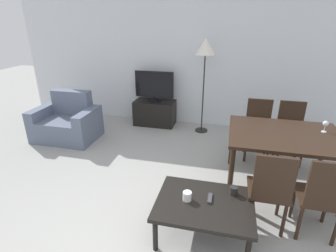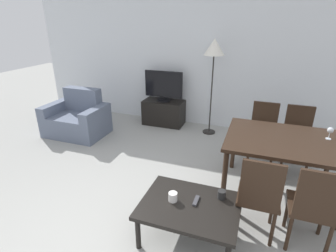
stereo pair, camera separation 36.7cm
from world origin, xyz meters
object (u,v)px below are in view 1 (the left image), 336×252
Objects in this scene: floor_lamp at (205,51)px; dining_table at (285,140)px; armchair at (67,123)px; dining_chair_near at (270,188)px; tv at (154,86)px; tv_stand at (155,113)px; remote_primary at (210,198)px; cup_white_near at (234,191)px; dining_chair_far_left at (258,126)px; cup_colored_far at (187,196)px; dining_chair_far at (290,129)px; dining_chair_near_right at (322,195)px; wine_glass_left at (326,124)px; coffee_table at (204,206)px.

dining_table is at bearing -53.51° from floor_lamp.
dining_chair_near is (3.29, -1.53, 0.21)m from armchair.
floor_lamp is at bearing 111.45° from dining_chair_near.
dining_table is (2.16, -1.73, -0.13)m from tv.
dining_chair_near is at bearing -52.79° from tv.
tv_stand is 5.44× the size of remote_primary.
cup_white_near is (0.61, -2.45, -1.08)m from floor_lamp.
dining_chair_far_left is at bearing 72.60° from remote_primary.
cup_colored_far is at bearing -67.58° from tv.
remote_primary is (-1.03, -1.81, -0.09)m from dining_chair_far.
armchair is at bearing -159.25° from floor_lamp.
tv is 3.07m from remote_primary.
dining_chair_far reaches higher than tv_stand.
dining_chair_far_left is at bearing -25.20° from tv_stand.
dining_chair_near_right reaches higher than wine_glass_left.
dining_chair_near_right is 0.81m from cup_white_near.
dining_chair_near_right reaches higher than dining_table.
dining_chair_far_left reaches higher than dining_table.
armchair is 0.82× the size of dining_table.
wine_glass_left is at bearing 44.44° from cup_white_near.
dining_chair_near_right is at bearing -46.70° from tv.
tv is 2.58m from dining_chair_far.
armchair is 1.15× the size of coffee_table.
cup_white_near is (2.95, -1.57, 0.15)m from armchair.
dining_chair_far is at bearing -28.86° from floor_lamp.
dining_table is 9.11× the size of wine_glass_left.
armchair is at bearing 157.82° from dining_chair_near_right.
remote_primary is at bearing -148.43° from cup_white_near.
tv_stand is 3.51m from dining_chair_near_right.
dining_table is at bearing 46.05° from cup_colored_far.
dining_chair_near_right is 1.05m from remote_primary.
dining_chair_near_right is at bearing -46.72° from tv_stand.
cup_white_near is at bearing -28.01° from armchair.
dining_chair_far_left is at bearing 78.39° from cup_white_near.
cup_colored_far is at bearing -35.21° from armchair.
cup_white_near is (1.59, -2.58, -0.36)m from tv.
dining_table is at bearing 51.11° from remote_primary.
dining_chair_far reaches higher than armchair.
tv is 0.82× the size of coffee_table.
tv_stand is 0.61× the size of dining_table.
dining_chair_far reaches higher than cup_white_near.
dining_chair_far_left is at bearing 105.87° from dining_chair_near_right.
dining_table is 0.52m from wine_glass_left.
dining_table is 0.87m from dining_chair_far.
remote_primary is at bearing 16.29° from cup_colored_far.
remote_primary is at bearing -128.89° from dining_table.
cup_colored_far is at bearing -67.60° from tv_stand.
coffee_table is 1.04× the size of dining_chair_far_left.
cup_colored_far is (-1.02, -1.06, -0.24)m from dining_table.
floor_lamp reaches higher than dining_table.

